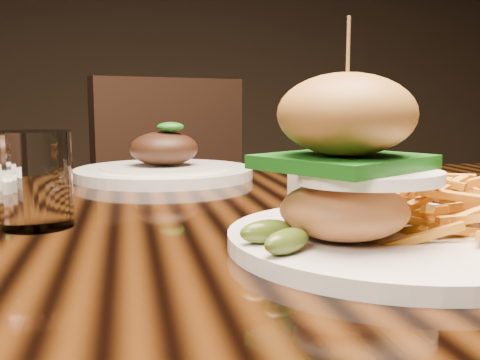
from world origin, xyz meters
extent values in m
plane|color=#493727|center=(0.00, 3.50, 1.40)|extent=(6.00, 0.00, 6.00)
cube|color=black|center=(0.00, 0.00, 0.73)|extent=(1.60, 0.90, 0.04)
cylinder|color=silver|center=(0.10, -0.17, 0.76)|extent=(0.30, 0.30, 0.01)
ellipsoid|color=brown|center=(0.05, -0.18, 0.79)|extent=(0.11, 0.11, 0.05)
ellipsoid|color=white|center=(0.07, -0.20, 0.82)|extent=(0.13, 0.10, 0.01)
ellipsoid|color=orange|center=(0.09, -0.20, 0.83)|extent=(0.02, 0.02, 0.01)
cube|color=#1A6419|center=(0.05, -0.18, 0.83)|extent=(0.17, 0.17, 0.01)
ellipsoid|color=brown|center=(0.05, -0.18, 0.87)|extent=(0.12, 0.12, 0.07)
cylinder|color=#977446|center=(0.05, -0.18, 0.91)|extent=(0.00, 0.00, 0.09)
ellipsoid|color=#293F11|center=(-0.01, -0.22, 0.78)|extent=(0.05, 0.04, 0.02)
ellipsoid|color=#293F11|center=(-0.02, -0.19, 0.78)|extent=(0.05, 0.03, 0.02)
cylinder|color=silver|center=(0.17, -0.05, 0.76)|extent=(0.15, 0.15, 0.01)
cube|color=gold|center=(0.18, -0.05, 0.77)|extent=(0.03, 0.03, 0.01)
cube|color=silver|center=(0.16, -0.03, 0.76)|extent=(0.13, 0.04, 0.00)
cube|color=silver|center=(0.13, 0.08, 0.77)|extent=(0.11, 0.11, 0.04)
cylinder|color=white|center=(-0.23, -0.01, 0.80)|extent=(0.08, 0.08, 0.10)
cylinder|color=silver|center=(-0.07, 0.35, 0.76)|extent=(0.31, 0.31, 0.02)
cylinder|color=silver|center=(-0.07, 0.35, 0.76)|extent=(0.22, 0.22, 0.02)
ellipsoid|color=black|center=(-0.07, 0.35, 0.80)|extent=(0.12, 0.10, 0.06)
ellipsoid|color=#1A6419|center=(-0.06, 0.34, 0.84)|extent=(0.05, 0.03, 0.02)
cube|color=black|center=(0.07, 0.80, 0.45)|extent=(0.59, 0.59, 0.06)
cube|color=black|center=(-0.01, 1.00, 0.70)|extent=(0.45, 0.21, 0.50)
cylinder|color=black|center=(0.31, 0.69, 0.23)|extent=(0.04, 0.04, 0.45)
cylinder|color=black|center=(-0.18, 0.91, 0.23)|extent=(0.04, 0.04, 0.45)
cylinder|color=black|center=(0.18, 1.05, 0.23)|extent=(0.04, 0.04, 0.45)
camera|label=1|loc=(-0.13, -0.63, 0.88)|focal=42.00mm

